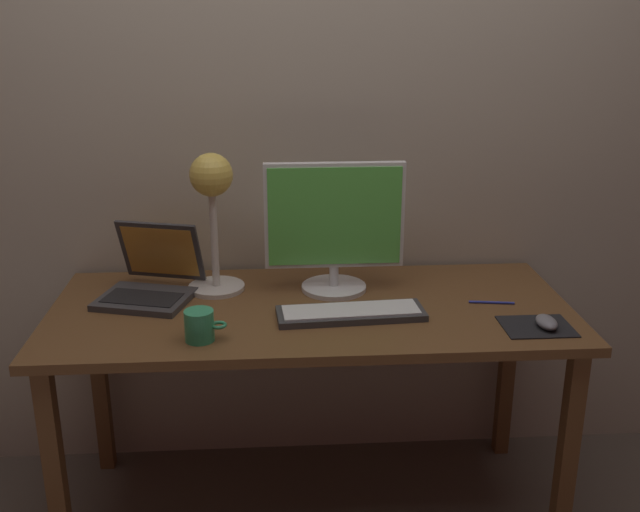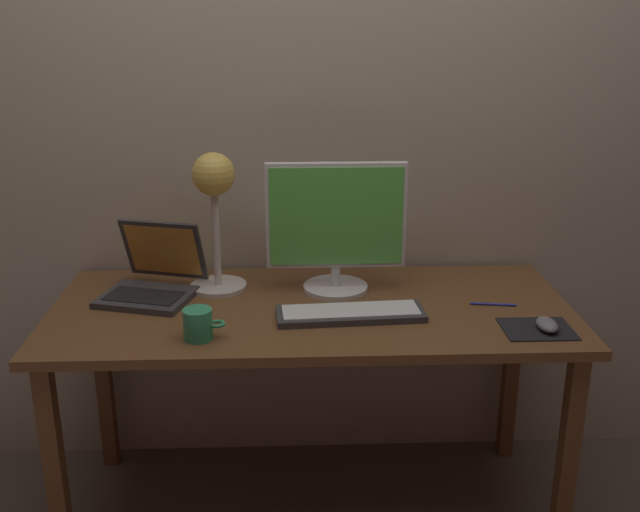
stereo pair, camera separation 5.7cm
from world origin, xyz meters
TOP-DOWN VIEW (x-y plane):
  - ground_plane at (0.00, 0.00)m, footprint 4.80×4.80m
  - back_wall at (0.00, 0.40)m, footprint 4.80×0.06m
  - desk at (0.00, 0.00)m, footprint 1.60×0.70m
  - monitor at (0.08, 0.13)m, footprint 0.44×0.21m
  - keyboard_main at (0.11, -0.09)m, footprint 0.45×0.17m
  - laptop at (-0.50, 0.13)m, footprint 0.34×0.36m
  - desk_lamp at (-0.30, 0.16)m, footprint 0.18×0.18m
  - mousepad at (0.64, -0.20)m, footprint 0.20×0.16m
  - mouse at (0.67, -0.21)m, footprint 0.06×0.10m
  - coffee_mug at (-0.32, -0.22)m, footprint 0.12×0.08m
  - pen at (0.56, -0.02)m, footprint 0.14×0.03m

SIDE VIEW (x-z plane):
  - ground_plane at x=0.00m, z-range 0.00..0.00m
  - desk at x=0.00m, z-range 0.29..1.03m
  - mousepad at x=0.64m, z-range 0.74..0.74m
  - pen at x=0.56m, z-range 0.74..0.75m
  - keyboard_main at x=0.11m, z-range 0.74..0.76m
  - mouse at x=0.67m, z-range 0.74..0.78m
  - coffee_mug at x=-0.32m, z-range 0.74..0.83m
  - laptop at x=-0.50m, z-range 0.69..0.92m
  - monitor at x=0.08m, z-range 0.75..1.17m
  - desk_lamp at x=-0.30m, z-range 0.83..1.28m
  - back_wall at x=0.00m, z-range 0.00..2.60m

